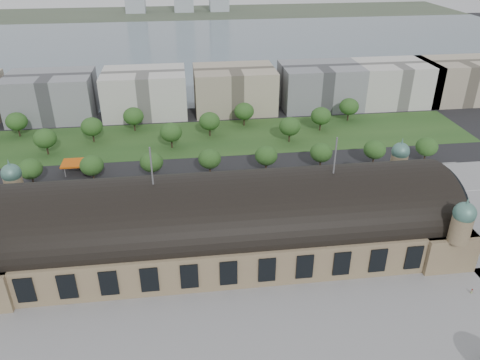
{
  "coord_description": "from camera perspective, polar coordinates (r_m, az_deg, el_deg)",
  "views": [
    {
      "loc": [
        -10.18,
        -123.37,
        91.85
      ],
      "look_at": [
        8.58,
        20.63,
        14.0
      ],
      "focal_mm": 35.0,
      "sensor_mm": 36.0,
      "label": 1
    }
  ],
  "objects": [
    {
      "name": "ground",
      "position": [
        154.14,
        -2.19,
        -8.4
      ],
      "size": [
        900.0,
        900.0,
        0.0
      ],
      "primitive_type": "plane",
      "color": "black",
      "rests_on": "ground"
    },
    {
      "name": "station",
      "position": [
        148.25,
        -2.27,
        -5.21
      ],
      "size": [
        150.0,
        48.4,
        44.3
      ],
      "color": "#867553",
      "rests_on": "ground"
    },
    {
      "name": "plaza_south",
      "position": [
        123.06,
        4.85,
        -20.22
      ],
      "size": [
        190.0,
        48.0,
        0.12
      ],
      "primitive_type": "cube",
      "color": "gray",
      "rests_on": "ground"
    },
    {
      "name": "road_slab",
      "position": [
        185.94,
        -9.47,
        -1.83
      ],
      "size": [
        260.0,
        26.0,
        0.1
      ],
      "primitive_type": "cube",
      "color": "black",
      "rests_on": "ground"
    },
    {
      "name": "grass_belt",
      "position": [
        235.11,
        -8.03,
        4.91
      ],
      "size": [
        300.0,
        45.0,
        0.1
      ],
      "primitive_type": "cube",
      "color": "#23471C",
      "rests_on": "ground"
    },
    {
      "name": "petrol_station",
      "position": [
        213.09,
        -18.54,
        1.98
      ],
      "size": [
        14.0,
        13.0,
        5.05
      ],
      "color": "#CB520B",
      "rests_on": "ground"
    },
    {
      "name": "lake",
      "position": [
        431.39,
        -6.13,
        15.75
      ],
      "size": [
        700.0,
        320.0,
        0.08
      ],
      "primitive_type": "cube",
      "color": "slate",
      "rests_on": "ground"
    },
    {
      "name": "far_shore",
      "position": [
        628.21,
        -6.81,
        19.61
      ],
      "size": [
        700.0,
        120.0,
        0.14
      ],
      "primitive_type": "cube",
      "color": "#44513D",
      "rests_on": "ground"
    },
    {
      "name": "office_2",
      "position": [
        277.45,
        -21.96,
        9.43
      ],
      "size": [
        45.0,
        32.0,
        24.0
      ],
      "primitive_type": "cube",
      "color": "gray",
      "rests_on": "ground"
    },
    {
      "name": "office_3",
      "position": [
        269.25,
        -11.49,
        10.38
      ],
      "size": [
        45.0,
        32.0,
        24.0
      ],
      "primitive_type": "cube",
      "color": "beige",
      "rests_on": "ground"
    },
    {
      "name": "office_4",
      "position": [
        270.21,
        -0.69,
        11.0
      ],
      "size": [
        45.0,
        32.0,
        24.0
      ],
      "primitive_type": "cube",
      "color": "tan",
      "rests_on": "ground"
    },
    {
      "name": "office_5",
      "position": [
        280.24,
        9.72,
        11.24
      ],
      "size": [
        45.0,
        32.0,
        24.0
      ],
      "primitive_type": "cube",
      "color": "gray",
      "rests_on": "ground"
    },
    {
      "name": "office_6",
      "position": [
        296.27,
        18.25,
        11.17
      ],
      "size": [
        45.0,
        32.0,
        24.0
      ],
      "primitive_type": "cube",
      "color": "beige",
      "rests_on": "ground"
    },
    {
      "name": "office_7",
      "position": [
        315.26,
        24.97,
        10.94
      ],
      "size": [
        45.0,
        32.0,
        24.0
      ],
      "primitive_type": "cube",
      "color": "tan",
      "rests_on": "ground"
    },
    {
      "name": "tree_row_2",
      "position": [
        205.08,
        -24.21,
        1.24
      ],
      "size": [
        9.6,
        9.6,
        11.52
      ],
      "color": "#2D2116",
      "rests_on": "ground"
    },
    {
      "name": "tree_row_3",
      "position": [
        199.16,
        -17.63,
        1.7
      ],
      "size": [
        9.6,
        9.6,
        11.52
      ],
      "color": "#2D2116",
      "rests_on": "ground"
    },
    {
      "name": "tree_row_4",
      "position": [
        196.02,
        -10.73,
        2.16
      ],
      "size": [
        9.6,
        9.6,
        11.52
      ],
      "color": "#2D2116",
      "rests_on": "ground"
    },
    {
      "name": "tree_row_5",
      "position": [
        195.8,
        -3.72,
        2.59
      ],
      "size": [
        9.6,
        9.6,
        11.52
      ],
      "color": "#2D2116",
      "rests_on": "ground"
    },
    {
      "name": "tree_row_6",
      "position": [
        198.5,
        3.21,
        2.98
      ],
      "size": [
        9.6,
        9.6,
        11.52
      ],
      "color": "#2D2116",
      "rests_on": "ground"
    },
    {
      "name": "tree_row_7",
      "position": [
        204.01,
        9.87,
        3.31
      ],
      "size": [
        9.6,
        9.6,
        11.52
      ],
      "color": "#2D2116",
      "rests_on": "ground"
    },
    {
      "name": "tree_row_8",
      "position": [
        212.11,
        16.1,
        3.58
      ],
      "size": [
        9.6,
        9.6,
        11.52
      ],
      "color": "#2D2116",
      "rests_on": "ground"
    },
    {
      "name": "tree_row_9",
      "position": [
        222.51,
        21.82,
        3.79
      ],
      "size": [
        9.6,
        9.6,
        11.52
      ],
      "color": "#2D2116",
      "rests_on": "ground"
    },
    {
      "name": "tree_belt_2",
      "position": [
        258.44,
        -25.58,
        6.46
      ],
      "size": [
        10.4,
        10.4,
        12.48
      ],
      "color": "#2D2116",
      "rests_on": "ground"
    },
    {
      "name": "tree_belt_3",
      "position": [
        231.43,
        -22.68,
        4.71
      ],
      "size": [
        10.4,
        10.4,
        12.48
      ],
      "color": "#2D2116",
      "rests_on": "ground"
    },
    {
      "name": "tree_belt_4",
      "position": [
        237.97,
        -17.63,
        6.22
      ],
      "size": [
        10.4,
        10.4,
        12.48
      ],
      "color": "#2D2116",
      "rests_on": "ground"
    },
    {
      "name": "tree_belt_5",
      "position": [
        246.4,
        -12.86,
        7.59
      ],
      "size": [
        10.4,
        10.4,
        12.48
      ],
      "color": "#2D2116",
      "rests_on": "ground"
    },
    {
      "name": "tree_belt_6",
      "position": [
        222.82,
        -8.41,
        5.79
      ],
      "size": [
        10.4,
        10.4,
        12.48
      ],
      "color": "#2D2116",
      "rests_on": "ground"
    },
    {
      "name": "tree_belt_7",
      "position": [
        234.27,
        -3.73,
        7.17
      ],
      "size": [
        10.4,
        10.4,
        12.48
      ],
      "color": "#2D2116",
      "rests_on": "ground"
    },
    {
      "name": "tree_belt_8",
      "position": [
        247.25,
        0.5,
        8.38
      ],
      "size": [
        10.4,
        10.4,
        12.48
      ],
      "color": "#2D2116",
      "rests_on": "ground"
    },
    {
      "name": "tree_belt_9",
      "position": [
        228.54,
        6.09,
        6.52
      ],
      "size": [
        10.4,
        10.4,
        12.48
      ],
      "color": "#2D2116",
      "rests_on": "ground"
    },
    {
      "name": "tree_belt_10",
      "position": [
        244.2,
        9.85,
        7.7
      ],
      "size": [
        10.4,
        10.4,
        12.48
      ],
      "color": "#2D2116",
      "rests_on": "ground"
    },
    {
      "name": "tree_belt_11",
      "position": [
        260.86,
        13.15,
        8.71
      ],
      "size": [
        10.4,
        10.4,
        12.48
      ],
      "color": "#2D2116",
      "rests_on": "ground"
    },
    {
      "name": "traffic_car_1",
      "position": [
        198.55,
        -23.77,
        -1.77
      ],
      "size": [
        3.97,
        1.56,
        1.29
      ],
      "primitive_type": "imported",
      "rotation": [
        0.0,
        0.0,
        1.62
      ],
      "color": "#9CA1A5",
      "rests_on": "ground"
    },
    {
      "name": "traffic_car_2",
      "position": [
        180.6,
        -16.73,
        -3.44
      ],
      "size": [
        5.3,
        2.49,
        1.46
      ],
      "primitive_type": "imported",
      "rotation": [
        0.0,
        0.0,
        -1.56
      ],
      "color": "black",
      "rests_on": "ground"
    },
    {
      "name": "traffic_car_3",
      "position": [
        189.65,
        -8.03,
        -0.83
      ],
      "size": [
        5.09,
        2.37,
        1.44
      ],
      "primitive_type": "imported",
      "rotation": [
        0.0,
        0.0,
        1.5
      ],
      "color": "maroon",
      "rests_on": "ground"
    },
    {
      "name": "traffic_car_4",
      "position": [
        179.68,
        -5.39,
        -2.39
      ],
      "size": [
        4.98,
        2.48,
        1.63
      ],
      "primitive_type": "imported",
      "rotation": [
        0.0,
        0.0,
        -1.69
      ],
      "color": "#1B1741",
      "rests_on": "ground"
    },
    {
      "name": "traffic_car_5",
      "position": [
        204.34,
        12.29,
        1.05
      ],
      "size": [
        5.21,
        2.43,
        1.65
      ],
      "primitive_type": "imported",
      "rotation": [
        0.0,
        0.0,
        1.43
      ],
      "color": "slate",
      "rests_on": "ground"
    },
    {
      "name": "traffic_car_6",
      "position": [
        204.07,
        18.69,
        0.05
      ],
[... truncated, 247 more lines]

